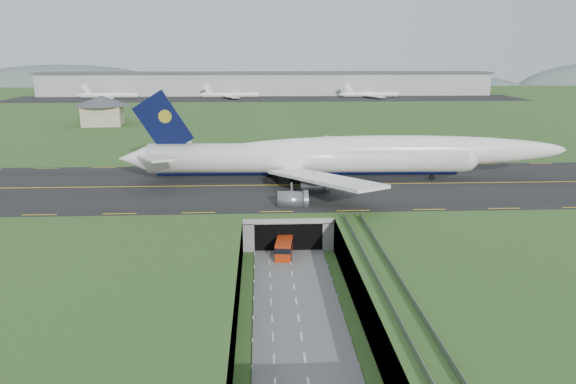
{
  "coord_description": "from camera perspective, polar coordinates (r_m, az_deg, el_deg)",
  "views": [
    {
      "loc": [
        -4.76,
        -85.4,
        34.05
      ],
      "look_at": [
        0.49,
        20.0,
        7.81
      ],
      "focal_mm": 35.0,
      "sensor_mm": 36.0,
      "label": 1
    }
  ],
  "objects": [
    {
      "name": "distant_hills",
      "position": [
        521.41,
        4.84,
        9.73
      ],
      "size": [
        700.0,
        91.0,
        60.0
      ],
      "color": "slate",
      "rests_on": "ground"
    },
    {
      "name": "ground",
      "position": [
        92.07,
        0.32,
        -7.74
      ],
      "size": [
        900.0,
        900.0,
        0.0
      ],
      "primitive_type": "plane",
      "color": "#345622",
      "rests_on": "ground"
    },
    {
      "name": "airfield_deck",
      "position": [
        91.0,
        0.32,
        -5.99
      ],
      "size": [
        800.0,
        800.0,
        6.0
      ],
      "primitive_type": "cube",
      "color": "gray",
      "rests_on": "ground"
    },
    {
      "name": "cargo_terminal",
      "position": [
        385.37,
        -2.21,
        10.97
      ],
      "size": [
        320.0,
        67.0,
        15.6
      ],
      "color": "#B2B2B2",
      "rests_on": "ground"
    },
    {
      "name": "tunnel_portal",
      "position": [
        106.74,
        -0.18,
        -2.76
      ],
      "size": [
        17.0,
        22.3,
        6.0
      ],
      "color": "gray",
      "rests_on": "ground"
    },
    {
      "name": "guideway",
      "position": [
        73.95,
        9.81,
        -9.11
      ],
      "size": [
        3.0,
        53.0,
        7.05
      ],
      "color": "#A8A8A3",
      "rests_on": "ground"
    },
    {
      "name": "taxiway",
      "position": [
        121.75,
        -0.54,
        0.69
      ],
      "size": [
        800.0,
        44.0,
        0.18
      ],
      "primitive_type": "cube",
      "color": "black",
      "rests_on": "airfield_deck"
    },
    {
      "name": "jumbo_jet",
      "position": [
        125.48,
        5.28,
        3.63
      ],
      "size": [
        100.32,
        63.51,
        21.01
      ],
      "rotation": [
        0.0,
        0.0,
        -0.03
      ],
      "color": "white",
      "rests_on": "ground"
    },
    {
      "name": "shuttle_tram",
      "position": [
        96.55,
        -0.39,
        -5.66
      ],
      "size": [
        3.57,
        7.51,
        2.96
      ],
      "rotation": [
        0.0,
        0.0,
        -0.12
      ],
      "color": "#AC290B",
      "rests_on": "ground"
    },
    {
      "name": "service_building",
      "position": [
        235.41,
        -18.35,
        8.13
      ],
      "size": [
        23.87,
        23.87,
        11.75
      ],
      "rotation": [
        0.0,
        0.0,
        0.12
      ],
      "color": "#C1AF8B",
      "rests_on": "ground"
    },
    {
      "name": "trench_road",
      "position": [
        85.12,
        0.6,
        -9.54
      ],
      "size": [
        12.0,
        75.0,
        0.2
      ],
      "primitive_type": "cube",
      "color": "slate",
      "rests_on": "ground"
    }
  ]
}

